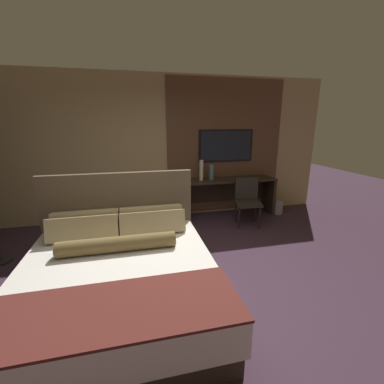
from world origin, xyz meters
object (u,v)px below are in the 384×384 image
Objects in this scene: tv at (226,146)px; vase_short at (211,172)px; vase_tall at (201,170)px; waste_bin at (278,207)px; desk at (228,190)px; desk_chair at (247,197)px; bed at (119,275)px.

tv is 3.68× the size of vase_short.
waste_bin is (1.66, -0.17, -0.85)m from vase_tall.
desk_chair is (0.18, -0.54, -0.01)m from desk.
waste_bin is (3.19, 2.17, -0.20)m from bed.
bed reaches higher than desk_chair.
vase_tall is at bearing -178.83° from vase_short.
vase_tall is 1.29× the size of vase_short.
tv is at bearing 29.78° from vase_short.
bed is at bearing -126.63° from vase_short.
tv is 4.11× the size of waste_bin.
desk is (2.11, 2.36, 0.20)m from bed.
desk_chair is at bearing -43.96° from vase_short.
desk_chair is at bearing -158.42° from waste_bin.
vase_short is 1.12× the size of waste_bin.
waste_bin is at bearing -6.99° from vase_short.
bed is at bearing -128.26° from desk_chair.
bed reaches higher than vase_short.
bed is 5.22× the size of vase_tall.
vase_short is (-0.55, 0.53, 0.41)m from desk_chair.
tv is 1.30× the size of desk_chair.
tv reaches higher than desk_chair.
vase_short is (0.21, 0.00, -0.05)m from vase_tall.
vase_tall reaches higher than desk.
desk is 1.16m from waste_bin.
bed is 2.99m from vase_short.
vase_tall is at bearing 158.77° from desk_chair.
tv is at bearing 20.38° from vase_tall.
desk is 6.91× the size of waste_bin.
bed is 3.50m from tv.
desk is at bearing 170.11° from waste_bin.
vase_short reaches higher than desk.
waste_bin is (0.90, 0.35, -0.39)m from desk_chair.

